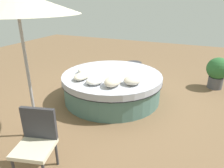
% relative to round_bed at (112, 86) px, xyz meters
% --- Properties ---
extents(ground_plane, '(16.00, 16.00, 0.00)m').
position_rel_round_bed_xyz_m(ground_plane, '(0.00, 0.00, -0.34)').
color(ground_plane, brown).
extents(round_bed, '(2.51, 2.51, 0.66)m').
position_rel_round_bed_xyz_m(round_bed, '(0.00, 0.00, 0.00)').
color(round_bed, '#4C726B').
rests_on(round_bed, ground_plane).
extents(throw_pillow_0, '(0.42, 0.29, 0.16)m').
position_rel_round_bed_xyz_m(throw_pillow_0, '(0.18, -0.69, 0.40)').
color(throw_pillow_0, white).
rests_on(throw_pillow_0, round_bed).
extents(throw_pillow_1, '(0.51, 0.32, 0.14)m').
position_rel_round_bed_xyz_m(throw_pillow_1, '(0.58, -0.51, 0.40)').
color(throw_pillow_1, beige).
rests_on(throw_pillow_1, round_bed).
extents(throw_pillow_2, '(0.43, 0.37, 0.14)m').
position_rel_round_bed_xyz_m(throw_pillow_2, '(0.72, -0.10, 0.40)').
color(throw_pillow_2, white).
rests_on(throw_pillow_2, round_bed).
extents(throw_pillow_3, '(0.56, 0.34, 0.21)m').
position_rel_round_bed_xyz_m(throw_pillow_3, '(0.65, 0.31, 0.43)').
color(throw_pillow_3, beige).
rests_on(throw_pillow_3, round_bed).
extents(throw_pillow_4, '(0.45, 0.38, 0.18)m').
position_rel_round_bed_xyz_m(throw_pillow_4, '(0.40, 0.67, 0.42)').
color(throw_pillow_4, beige).
rests_on(throw_pillow_4, round_bed).
extents(patio_chair, '(0.62, 0.63, 0.98)m').
position_rel_round_bed_xyz_m(patio_chair, '(2.66, -0.02, 0.22)').
color(patio_chair, '#333338').
rests_on(patio_chair, ground_plane).
extents(patio_umbrella, '(1.92, 1.92, 2.54)m').
position_rel_round_bed_xyz_m(patio_umbrella, '(2.02, -0.67, 2.00)').
color(patio_umbrella, '#262628').
rests_on(patio_umbrella, ground_plane).
extents(planter, '(0.62, 0.62, 0.90)m').
position_rel_round_bed_xyz_m(planter, '(-1.83, 2.47, 0.18)').
color(planter, '#4C4C51').
rests_on(planter, ground_plane).
extents(side_table, '(0.50, 0.50, 0.43)m').
position_rel_round_bed_xyz_m(side_table, '(-1.97, -0.05, -0.12)').
color(side_table, '#333338').
rests_on(side_table, ground_plane).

